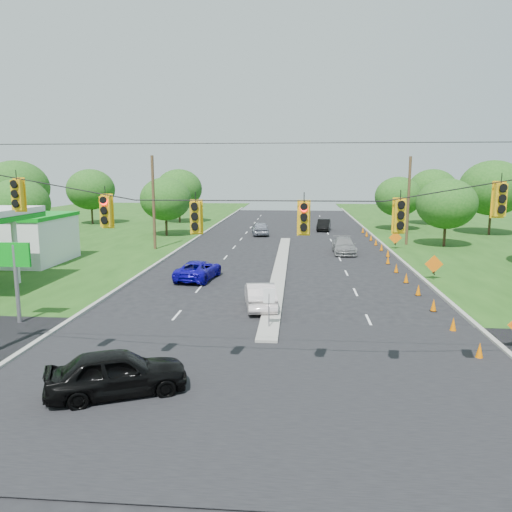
{
  "coord_description": "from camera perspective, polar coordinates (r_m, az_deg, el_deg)",
  "views": [
    {
      "loc": [
        1.31,
        -16.97,
        7.54
      ],
      "look_at": [
        -1.01,
        10.68,
        2.8
      ],
      "focal_mm": 35.0,
      "sensor_mm": 36.0,
      "label": 1
    }
  ],
  "objects": [
    {
      "name": "cone_12",
      "position": [
        62.9,
        12.12,
        2.91
      ],
      "size": [
        0.32,
        0.32,
        0.7
      ],
      "primitive_type": "cone",
      "color": "#DF6600",
      "rests_on": "ground"
    },
    {
      "name": "utility_pole_far_right",
      "position": [
        53.24,
        17.02,
        6.0
      ],
      "size": [
        0.28,
        0.28,
        9.0
      ],
      "primitive_type": "cylinder",
      "color": "#422D1C",
      "rests_on": "ground"
    },
    {
      "name": "tree_12",
      "position": [
        66.27,
        15.94,
        6.55
      ],
      "size": [
        5.88,
        5.88,
        6.86
      ],
      "color": "black",
      "rests_on": "ground"
    },
    {
      "name": "cone_7",
      "position": [
        45.75,
        14.85,
        0.32
      ],
      "size": [
        0.32,
        0.32,
        0.7
      ],
      "primitive_type": "cone",
      "color": "#DF6600",
      "rests_on": "ground"
    },
    {
      "name": "tree_3",
      "position": [
        66.02,
        -25.71,
        7.04
      ],
      "size": [
        7.56,
        7.56,
        8.82
      ],
      "color": "black",
      "rests_on": "ground"
    },
    {
      "name": "curb_left",
      "position": [
        48.92,
        -8.75,
        0.71
      ],
      "size": [
        0.25,
        110.0,
        0.16
      ],
      "primitive_type": "cube",
      "color": "gray",
      "rests_on": "ground"
    },
    {
      "name": "tree_6",
      "position": [
        74.06,
        -8.8,
        7.58
      ],
      "size": [
        6.72,
        6.72,
        7.84
      ],
      "color": "black",
      "rests_on": "ground"
    },
    {
      "name": "cone_2",
      "position": [
        28.88,
        19.63,
        -5.3
      ],
      "size": [
        0.32,
        0.32,
        0.7
      ],
      "primitive_type": "cone",
      "color": "#DF6600",
      "rests_on": "ground"
    },
    {
      "name": "white_sedan",
      "position": [
        27.77,
        0.47,
        -4.5
      ],
      "size": [
        2.22,
        4.6,
        1.45
      ],
      "primitive_type": "imported",
      "rotation": [
        0.0,
        0.0,
        3.3
      ],
      "color": "silver",
      "rests_on": "ground"
    },
    {
      "name": "cone_0",
      "position": [
        22.48,
        24.19,
        -9.83
      ],
      "size": [
        0.32,
        0.32,
        0.7
      ],
      "primitive_type": "cone",
      "color": "#DF6600",
      "rests_on": "ground"
    },
    {
      "name": "cone_11",
      "position": [
        59.45,
        12.54,
        2.51
      ],
      "size": [
        0.32,
        0.32,
        0.7
      ],
      "primitive_type": "cone",
      "color": "#DF6600",
      "rests_on": "ground"
    },
    {
      "name": "tree_11",
      "position": [
        74.4,
        19.5,
        7.15
      ],
      "size": [
        6.72,
        6.72,
        7.84
      ],
      "color": "black",
      "rests_on": "ground"
    },
    {
      "name": "median_sign",
      "position": [
        23.79,
        1.49,
        -5.1
      ],
      "size": [
        0.55,
        0.06,
        2.05
      ],
      "color": "gray",
      "rests_on": "ground"
    },
    {
      "name": "dark_car_receding",
      "position": [
        64.45,
        7.75,
        3.54
      ],
      "size": [
        2.04,
        4.57,
        1.46
      ],
      "primitive_type": "imported",
      "rotation": [
        0.0,
        0.0,
        -0.12
      ],
      "color": "black",
      "rests_on": "ground"
    },
    {
      "name": "curb_right",
      "position": [
        48.37,
        15.21,
        0.38
      ],
      "size": [
        0.25,
        110.0,
        0.16
      ],
      "primitive_type": "cube",
      "color": "gray",
      "rests_on": "ground"
    },
    {
      "name": "cone_4",
      "position": [
        35.51,
        16.79,
        -2.41
      ],
      "size": [
        0.32,
        0.32,
        0.7
      ],
      "primitive_type": "cone",
      "color": "#DF6600",
      "rests_on": "ground"
    },
    {
      "name": "black_sedan",
      "position": [
        17.98,
        -15.58,
        -12.69
      ],
      "size": [
        5.04,
        3.59,
        1.6
      ],
      "primitive_type": "imported",
      "rotation": [
        0.0,
        0.0,
        1.98
      ],
      "color": "black",
      "rests_on": "ground"
    },
    {
      "name": "utility_pole_far_left",
      "position": [
        49.05,
        -11.63,
        5.94
      ],
      "size": [
        0.28,
        0.28,
        9.0
      ],
      "primitive_type": "cylinder",
      "color": "#422D1C",
      "rests_on": "ground"
    },
    {
      "name": "signal_span",
      "position": [
        16.23,
        -0.07,
        0.59
      ],
      "size": [
        25.6,
        0.32,
        9.0
      ],
      "color": "#422D1C",
      "rests_on": "ground"
    },
    {
      "name": "work_sign_2",
      "position": [
        50.29,
        15.64,
        1.97
      ],
      "size": [
        1.27,
        0.58,
        1.37
      ],
      "color": "black",
      "rests_on": "ground"
    },
    {
      "name": "silver_car_far",
      "position": [
        46.78,
        10.02,
        1.16
      ],
      "size": [
        2.05,
        4.98,
        1.44
      ],
      "primitive_type": "imported",
      "rotation": [
        0.0,
        0.0,
        0.0
      ],
      "color": "gray",
      "rests_on": "ground"
    },
    {
      "name": "silver_car_oncoming",
      "position": [
        59.43,
        0.48,
        3.18
      ],
      "size": [
        2.48,
        4.89,
        1.6
      ],
      "primitive_type": "imported",
      "rotation": [
        0.0,
        0.0,
        3.27
      ],
      "color": "gray",
      "rests_on": "ground"
    },
    {
      "name": "cone_1",
      "position": [
        25.64,
        21.61,
        -7.29
      ],
      "size": [
        0.32,
        0.32,
        0.7
      ],
      "primitive_type": "cone",
      "color": "#DF6600",
      "rests_on": "ground"
    },
    {
      "name": "tree_4",
      "position": [
        74.98,
        -18.37,
        7.23
      ],
      "size": [
        6.72,
        6.72,
        7.84
      ],
      "color": "black",
      "rests_on": "ground"
    },
    {
      "name": "tree_10",
      "position": [
        65.08,
        25.41,
        7.04
      ],
      "size": [
        7.56,
        7.56,
        8.82
      ],
      "color": "black",
      "rests_on": "ground"
    },
    {
      "name": "blue_pickup",
      "position": [
        35.28,
        -6.6,
        -1.59
      ],
      "size": [
        2.93,
        5.17,
        1.36
      ],
      "primitive_type": "imported",
      "rotation": [
        0.0,
        0.0,
        3.0
      ],
      "color": "#1006A4",
      "rests_on": "ground"
    },
    {
      "name": "cone_10",
      "position": [
        56.01,
        13.01,
        2.07
      ],
      "size": [
        0.32,
        0.32,
        0.7
      ],
      "primitive_type": "cone",
      "color": "#DF6600",
      "rests_on": "ground"
    },
    {
      "name": "cone_5",
      "position": [
        38.87,
        15.74,
        -1.34
      ],
      "size": [
        0.32,
        0.32,
        0.7
      ],
      "primitive_type": "cone",
      "color": "#DF6600",
      "rests_on": "ground"
    },
    {
      "name": "cone_3",
      "position": [
        32.17,
        18.06,
        -3.71
      ],
      "size": [
        0.32,
        0.32,
        0.7
      ],
      "primitive_type": "cone",
      "color": "#DF6600",
      "rests_on": "ground"
    },
    {
      "name": "cone_9",
      "position": [
        52.58,
        13.54,
        1.56
      ],
      "size": [
        0.32,
        0.32,
        0.7
      ],
      "primitive_type": "cone",
      "color": "#DF6600",
      "rests_on": "ground"
    },
    {
      "name": "ground",
      "position": [
        18.61,
        0.37,
        -14.2
      ],
      "size": [
        160.0,
        160.0,
        0.0
      ],
      "primitive_type": "plane",
      "color": "black",
      "rests_on": "ground"
    },
    {
      "name": "median",
      "position": [
        38.73,
        2.77,
        -1.54
      ],
      "size": [
        1.0,
        34.0,
        0.18
      ],
      "primitive_type": "cube",
      "color": "gray",
      "rests_on": "ground"
    },
    {
      "name": "tree_5",
      "position": [
        59.07,
        -10.29,
        6.43
      ],
      "size": [
        5.88,
        5.88,
        6.86
      ],
      "color": "black",
      "rests_on": "ground"
    },
    {
      "name": "work_sign_1",
      "position": [
        36.8,
        19.67,
        -0.97
      ],
      "size": [
        1.27,
        0.58,
        1.37
      ],
      "color": "black",
      "rests_on": "ground"
    },
    {
      "name": "cone_8",
      "position": [
        49.16,
        14.15,
        0.99
      ],
      "size": [
        0.32,
        0.32,
        0.7
      ],
      "primitive_type": "cone",
      "color": "#DF6600",
      "rests_on": "ground"
    },
    {
      "name": "tree_2",
      "position": [
        54.42,
        -25.45,
        5.38
      ],
      "size": [
        5.88,
        5.88,
        6.86
      ],
      "color": "black",
      "rests_on": "ground"
    },
    {
      "name": "cone_6",
      "position": [
        42.25,
        14.86,
        -0.43
      ],
      "size": [
        0.32,
        0.32,
        0.7
      ],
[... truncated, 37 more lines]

